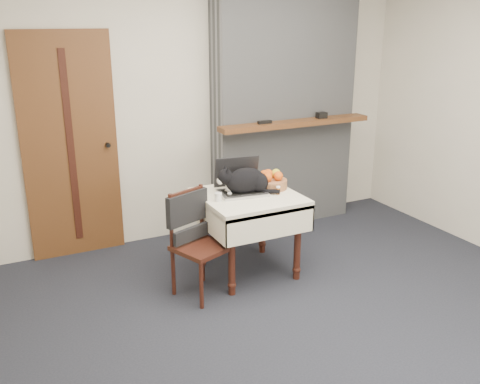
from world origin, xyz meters
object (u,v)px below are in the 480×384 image
object	(u,v)px
pill_bottle	(278,190)
fruit_basket	(271,181)
door	(70,148)
cream_jar	(218,197)
cat	(246,181)
side_table	(249,207)
chair	(193,228)
laptop	(240,184)

from	to	relation	value
pill_bottle	fruit_basket	xyz separation A→B (m)	(0.03, 0.17, 0.03)
door	cream_jar	bearing A→B (deg)	-49.77
door	cat	world-z (taller)	door
side_table	chair	world-z (taller)	chair
laptop	cream_jar	distance (m)	0.29
side_table	cream_jar	world-z (taller)	cream_jar
side_table	laptop	world-z (taller)	laptop
laptop	chair	xyz separation A→B (m)	(-0.50, -0.20, -0.24)
door	cream_jar	xyz separation A→B (m)	(0.93, -1.10, -0.27)
side_table	cat	distance (m)	0.22
laptop	side_table	bearing A→B (deg)	-61.72
fruit_basket	chair	xyz separation A→B (m)	(-0.79, -0.18, -0.23)
cat	fruit_basket	distance (m)	0.27
laptop	cream_jar	xyz separation A→B (m)	(-0.26, -0.13, -0.04)
cream_jar	fruit_basket	xyz separation A→B (m)	(0.54, 0.11, 0.03)
pill_bottle	fruit_basket	bearing A→B (deg)	80.13
laptop	cream_jar	bearing A→B (deg)	-145.54
pill_bottle	chair	xyz separation A→B (m)	(-0.76, -0.01, -0.20)
side_table	cat	xyz separation A→B (m)	(-0.01, 0.03, 0.22)
cream_jar	laptop	bearing A→B (deg)	27.03
laptop	fruit_basket	world-z (taller)	laptop
side_table	door	bearing A→B (deg)	139.13
pill_bottle	side_table	bearing A→B (deg)	155.04
cream_jar	pill_bottle	world-z (taller)	pill_bottle
door	cat	xyz separation A→B (m)	(1.21, -1.03, -0.19)
side_table	fruit_basket	size ratio (longest dim) A/B	2.88
door	cat	distance (m)	1.60
cream_jar	pill_bottle	xyz separation A→B (m)	(0.51, -0.06, 0.00)
side_table	cat	world-z (taller)	cat
cat	fruit_basket	world-z (taller)	cat
door	pill_bottle	size ratio (longest dim) A/B	28.89
laptop	chair	size ratio (longest dim) A/B	0.50
door	pill_bottle	world-z (taller)	door
door	cat	bearing A→B (deg)	-40.30
side_table	cream_jar	distance (m)	0.33
cat	fruit_basket	size ratio (longest dim) A/B	1.84
cat	chair	bearing A→B (deg)	-156.19
laptop	cat	distance (m)	0.08
cream_jar	side_table	bearing A→B (deg)	8.03
cat	cream_jar	xyz separation A→B (m)	(-0.29, -0.07, -0.07)
door	fruit_basket	size ratio (longest dim) A/B	7.39
door	chair	world-z (taller)	door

